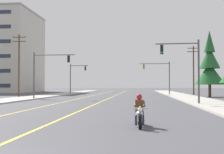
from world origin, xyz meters
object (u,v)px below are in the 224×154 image
object	(u,v)px
traffic_signal_near_left	(46,68)
utility_pole_right_far	(194,69)
traffic_signal_near_right	(186,62)
traffic_signal_mid_left	(75,75)
traffic_signal_mid_right	(160,73)
conifer_tree_right_verge_far	(210,66)
motorcycle_with_rider	(139,114)
utility_pole_left_near	(19,63)

from	to	relation	value
traffic_signal_near_left	utility_pole_right_far	world-z (taller)	utility_pole_right_far
traffic_signal_near_right	traffic_signal_mid_left	size ratio (longest dim) A/B	1.00
traffic_signal_mid_right	traffic_signal_mid_left	size ratio (longest dim) A/B	1.00
traffic_signal_mid_left	conifer_tree_right_verge_far	bearing A→B (deg)	-27.78
motorcycle_with_rider	traffic_signal_near_right	distance (m)	17.02
traffic_signal_near_left	conifer_tree_right_verge_far	distance (m)	25.25
utility_pole_right_far	traffic_signal_mid_right	bearing A→B (deg)	-167.31
traffic_signal_near_left	utility_pole_left_near	xyz separation A→B (m)	(-6.29, 6.45, 1.08)
traffic_signal_mid_left	utility_pole_left_near	world-z (taller)	utility_pole_left_near
traffic_signal_mid_right	traffic_signal_near_right	bearing A→B (deg)	-88.77
traffic_signal_mid_right	utility_pole_right_far	world-z (taller)	utility_pole_right_far
conifer_tree_right_verge_far	utility_pole_left_near	bearing A→B (deg)	-173.80
utility_pole_left_near	utility_pole_right_far	world-z (taller)	utility_pole_left_near
motorcycle_with_rider	conifer_tree_right_verge_far	xyz separation A→B (m)	(10.94, 35.73, 4.22)
traffic_signal_mid_left	traffic_signal_near_right	bearing A→B (deg)	-61.50
traffic_signal_mid_right	conifer_tree_right_verge_far	distance (m)	10.90
traffic_signal_near_right	traffic_signal_near_left	world-z (taller)	same
traffic_signal_near_right	utility_pole_left_near	world-z (taller)	utility_pole_left_near
utility_pole_right_far	motorcycle_with_rider	bearing A→B (deg)	-102.55
traffic_signal_mid_right	utility_pole_left_near	world-z (taller)	utility_pole_left_near
motorcycle_with_rider	traffic_signal_mid_right	world-z (taller)	traffic_signal_mid_right
traffic_signal_near_left	traffic_signal_mid_right	xyz separation A→B (m)	(16.21, 17.92, -0.00)
traffic_signal_near_right	utility_pole_left_near	size ratio (longest dim) A/B	0.64
motorcycle_with_rider	traffic_signal_mid_left	distance (m)	50.27
traffic_signal_near_right	utility_pole_right_far	distance (m)	29.89
traffic_signal_near_left	traffic_signal_mid_left	bearing A→B (deg)	91.93
utility_pole_left_near	traffic_signal_mid_left	bearing A→B (deg)	70.79
conifer_tree_right_verge_far	motorcycle_with_rider	bearing A→B (deg)	-107.03
traffic_signal_near_right	conifer_tree_right_verge_far	distance (m)	20.73
motorcycle_with_rider	conifer_tree_right_verge_far	distance (m)	37.60
traffic_signal_near_left	utility_pole_left_near	bearing A→B (deg)	134.27
traffic_signal_mid_right	traffic_signal_mid_left	bearing A→B (deg)	165.37
traffic_signal_mid_right	utility_pole_right_far	bearing A→B (deg)	12.69
traffic_signal_near_right	traffic_signal_mid_right	world-z (taller)	same
utility_pole_right_far	traffic_signal_mid_left	bearing A→B (deg)	172.60
traffic_signal_mid_left	utility_pole_left_near	bearing A→B (deg)	-109.21
traffic_signal_near_right	conifer_tree_right_verge_far	xyz separation A→B (m)	(6.50, 19.67, 0.75)
utility_pole_left_near	traffic_signal_near_left	bearing A→B (deg)	-45.73
traffic_signal_mid_right	utility_pole_right_far	distance (m)	6.48
utility_pole_left_near	utility_pole_right_far	bearing A→B (deg)	24.11
traffic_signal_mid_left	traffic_signal_near_left	bearing A→B (deg)	-88.07
traffic_signal_mid_left	conifer_tree_right_verge_far	size ratio (longest dim) A/B	0.59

